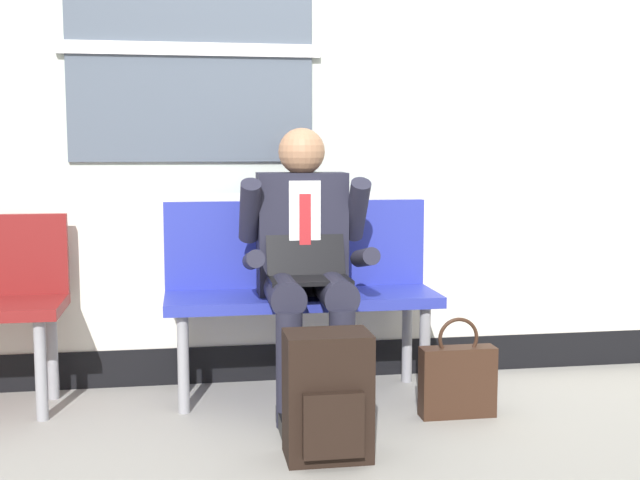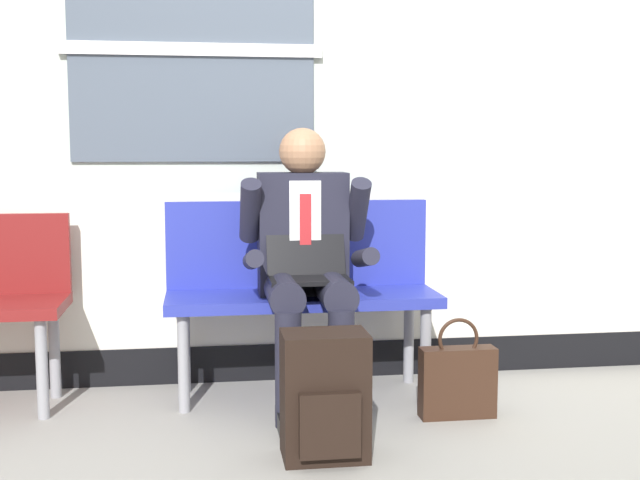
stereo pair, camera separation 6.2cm
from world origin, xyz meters
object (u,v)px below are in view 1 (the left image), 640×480
object	(u,v)px
bench_with_person	(300,281)
handbag	(458,380)
person_seated	(306,259)
backpack	(328,397)

from	to	relation	value
bench_with_person	handbag	world-z (taller)	bench_with_person
bench_with_person	person_seated	distance (m)	0.24
bench_with_person	handbag	distance (m)	0.85
bench_with_person	person_seated	world-z (taller)	person_seated
backpack	handbag	size ratio (longest dim) A/B	1.10
bench_with_person	backpack	size ratio (longest dim) A/B	2.62
bench_with_person	backpack	distance (m)	0.88
person_seated	backpack	size ratio (longest dim) A/B	2.60
backpack	handbag	xyz separation A→B (m)	(0.63, 0.37, -0.07)
bench_with_person	backpack	world-z (taller)	bench_with_person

